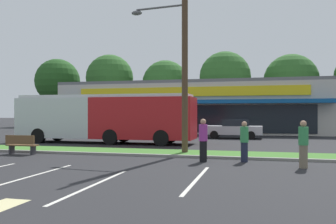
% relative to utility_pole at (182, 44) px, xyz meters
% --- Properties ---
extents(grass_median, '(56.00, 2.20, 0.12)m').
position_rel_utility_pole_xyz_m(grass_median, '(-2.92, 0.01, -5.40)').
color(grass_median, '#427A2D').
rests_on(grass_median, ground_plane).
extents(curb_lip, '(56.00, 0.24, 0.12)m').
position_rel_utility_pole_xyz_m(curb_lip, '(-2.92, -1.21, -5.40)').
color(curb_lip, gray).
rests_on(curb_lip, ground_plane).
extents(parking_stripe_2, '(0.12, 4.80, 0.01)m').
position_rel_utility_pole_xyz_m(parking_stripe_2, '(-3.49, -6.99, -5.45)').
color(parking_stripe_2, silver).
rests_on(parking_stripe_2, ground_plane).
extents(parking_stripe_3, '(0.12, 4.80, 0.01)m').
position_rel_utility_pole_xyz_m(parking_stripe_3, '(-0.91, -7.82, -5.45)').
color(parking_stripe_3, silver).
rests_on(parking_stripe_3, ground_plane).
extents(parking_stripe_4, '(0.12, 4.80, 0.01)m').
position_rel_utility_pole_xyz_m(parking_stripe_4, '(1.78, -6.22, -5.45)').
color(parking_stripe_4, silver).
rests_on(parking_stripe_4, ground_plane).
extents(storefront_building, '(27.65, 12.16, 5.26)m').
position_rel_utility_pole_xyz_m(storefront_building, '(-2.90, 21.41, -2.83)').
color(storefront_building, '#BCB7AD').
rests_on(storefront_building, ground_plane).
extents(tree_far_left, '(6.79, 6.79, 10.33)m').
position_rel_utility_pole_xyz_m(tree_far_left, '(-26.19, 31.51, 1.46)').
color(tree_far_left, '#473323').
rests_on(tree_far_left, ground_plane).
extents(tree_left, '(6.78, 6.78, 10.43)m').
position_rel_utility_pole_xyz_m(tree_left, '(-17.02, 30.30, 1.57)').
color(tree_left, '#473323').
rests_on(tree_left, ground_plane).
extents(tree_mid_left, '(6.49, 6.49, 9.40)m').
position_rel_utility_pole_xyz_m(tree_mid_left, '(-8.87, 30.88, 0.68)').
color(tree_mid_left, '#473323').
rests_on(tree_mid_left, ground_plane).
extents(tree_mid, '(6.71, 6.71, 10.12)m').
position_rel_utility_pole_xyz_m(tree_mid, '(-0.50, 29.86, 1.29)').
color(tree_mid, '#473323').
rests_on(tree_mid, ground_plane).
extents(tree_mid_right, '(7.14, 7.14, 9.82)m').
position_rel_utility_pole_xyz_m(tree_mid_right, '(7.96, 32.31, 0.78)').
color(tree_mid_right, '#473323').
rests_on(tree_mid_right, ground_plane).
extents(utility_pole, '(3.06, 2.40, 10.22)m').
position_rel_utility_pole_xyz_m(utility_pole, '(0.00, 0.00, 0.00)').
color(utility_pole, '#4C3826').
rests_on(utility_pole, ground_plane).
extents(city_bus, '(12.30, 2.68, 3.25)m').
position_rel_utility_pole_xyz_m(city_bus, '(-6.43, 5.12, -3.69)').
color(city_bus, '#AD191E').
rests_on(city_bus, ground_plane).
extents(bus_stop_bench, '(1.60, 0.45, 0.95)m').
position_rel_utility_pole_xyz_m(bus_stop_bench, '(-7.67, -1.95, -4.95)').
color(bus_stop_bench, brown).
rests_on(bus_stop_bench, ground_plane).
extents(car_1, '(4.55, 1.86, 1.51)m').
position_rel_utility_pole_xyz_m(car_1, '(1.77, 11.65, -4.69)').
color(car_1, '#B7B7BC').
rests_on(car_1, ground_plane).
extents(car_3, '(4.33, 2.00, 1.52)m').
position_rel_utility_pole_xyz_m(car_3, '(-6.48, 10.88, -4.68)').
color(car_3, '#515459').
rests_on(car_3, ground_plane).
extents(pedestrian_near_bench, '(0.36, 0.36, 1.80)m').
position_rel_utility_pole_xyz_m(pedestrian_near_bench, '(1.40, -2.38, -4.55)').
color(pedestrian_near_bench, black).
rests_on(pedestrian_near_bench, ground_plane).
extents(pedestrian_by_pole, '(0.34, 0.34, 1.69)m').
position_rel_utility_pole_xyz_m(pedestrian_by_pole, '(3.06, -1.99, -4.61)').
color(pedestrian_by_pole, '#1E2338').
rests_on(pedestrian_by_pole, ground_plane).
extents(pedestrian_mid, '(0.36, 0.36, 1.76)m').
position_rel_utility_pole_xyz_m(pedestrian_mid, '(5.24, -3.12, -4.57)').
color(pedestrian_mid, '#726651').
rests_on(pedestrian_mid, ground_plane).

